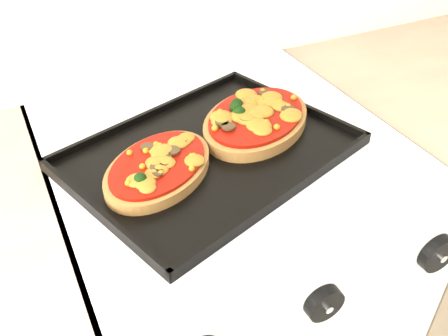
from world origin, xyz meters
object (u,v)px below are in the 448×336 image
pizza_right (256,118)px  baking_tray (211,151)px  stove (223,305)px  pizza_left (158,166)px

pizza_right → baking_tray: bearing=-161.8°
stove → baking_tray: (-0.04, -0.03, 0.47)m
baking_tray → pizza_right: bearing=0.0°
pizza_left → stove: bearing=21.3°
stove → pizza_right: 0.49m
stove → baking_tray: bearing=-138.7°
baking_tray → pizza_right: 0.11m
pizza_left → pizza_right: size_ratio=0.88×
pizza_right → stove: bearing=179.9°
stove → pizza_right: (0.07, -0.00, 0.48)m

